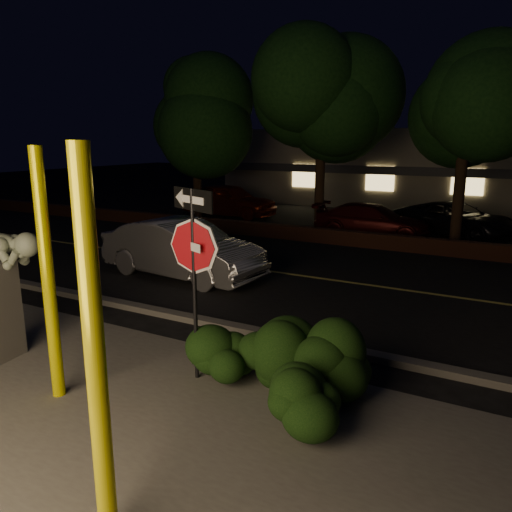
{
  "coord_description": "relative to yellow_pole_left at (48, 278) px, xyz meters",
  "views": [
    {
      "loc": [
        4.48,
        -4.62,
        3.52
      ],
      "look_at": [
        0.59,
        2.51,
        1.6
      ],
      "focal_mm": 35.0,
      "sensor_mm": 36.0,
      "label": 1
    }
  ],
  "objects": [
    {
      "name": "curb",
      "position": [
        0.99,
        3.26,
        -1.66
      ],
      "size": [
        80.0,
        0.25,
        0.12
      ],
      "primitive_type": "cube",
      "color": "#4C4944",
      "rests_on": "ground"
    },
    {
      "name": "signpost",
      "position": [
        1.4,
        1.35,
        0.31
      ],
      "size": [
        0.9,
        0.39,
        2.85
      ],
      "rotation": [
        0.0,
        0.0,
        -0.39
      ],
      "color": "black",
      "rests_on": "ground"
    },
    {
      "name": "silver_sedan",
      "position": [
        -2.21,
        5.83,
        -0.98
      ],
      "size": [
        4.63,
        2.0,
        1.48
      ],
      "primitive_type": "imported",
      "rotation": [
        0.0,
        0.0,
        1.47
      ],
      "color": "#B7B8BD",
      "rests_on": "ground"
    },
    {
      "name": "ground",
      "position": [
        0.99,
        10.36,
        -1.72
      ],
      "size": [
        90.0,
        90.0,
        0.0
      ],
      "primitive_type": "plane",
      "color": "black",
      "rests_on": "ground"
    },
    {
      "name": "yellow_pole_left",
      "position": [
        0.0,
        0.0,
        0.0
      ],
      "size": [
        0.17,
        0.17,
        3.44
      ],
      "primitive_type": "cylinder",
      "color": "#DBD200",
      "rests_on": "ground"
    },
    {
      "name": "hedge_far_right",
      "position": [
        3.17,
        0.89,
        -1.26
      ],
      "size": [
        1.52,
        1.25,
        0.91
      ],
      "primitive_type": "ellipsoid",
      "rotation": [
        0.0,
        0.0,
        -0.39
      ],
      "color": "black",
      "rests_on": "ground"
    },
    {
      "name": "building",
      "position": [
        0.99,
        25.35,
        0.28
      ],
      "size": [
        22.0,
        10.2,
        4.0
      ],
      "color": "slate",
      "rests_on": "ground"
    },
    {
      "name": "parked_car_dark",
      "position": [
        3.24,
        15.09,
        -1.1
      ],
      "size": [
        4.9,
        3.55,
        1.24
      ],
      "primitive_type": "imported",
      "rotation": [
        0.0,
        0.0,
        1.19
      ],
      "color": "black",
      "rests_on": "ground"
    },
    {
      "name": "parked_car_darkred",
      "position": [
        0.62,
        13.44,
        -1.11
      ],
      "size": [
        4.28,
        1.91,
        1.22
      ],
      "primitive_type": "imported",
      "rotation": [
        0.0,
        0.0,
        1.62
      ],
      "color": "#400B0C",
      "rests_on": "ground"
    },
    {
      "name": "patio",
      "position": [
        0.99,
        -0.64,
        -1.71
      ],
      "size": [
        14.0,
        6.0,
        0.02
      ],
      "primitive_type": "cube",
      "color": "#4C4944",
      "rests_on": "ground"
    },
    {
      "name": "lane_marking",
      "position": [
        0.99,
        7.36,
        -1.7
      ],
      "size": [
        80.0,
        0.12,
        0.0
      ],
      "primitive_type": "cube",
      "color": "#B4A648",
      "rests_on": "road"
    },
    {
      "name": "road",
      "position": [
        0.99,
        7.36,
        -1.71
      ],
      "size": [
        80.0,
        8.0,
        0.01
      ],
      "primitive_type": "cube",
      "color": "black",
      "rests_on": "ground"
    },
    {
      "name": "parking_lot",
      "position": [
        0.99,
        17.36,
        -1.71
      ],
      "size": [
        40.0,
        12.0,
        0.01
      ],
      "primitive_type": "cube",
      "color": "black",
      "rests_on": "ground"
    },
    {
      "name": "hedge_right",
      "position": [
        2.99,
        1.73,
        -1.13
      ],
      "size": [
        1.97,
        1.38,
        1.17
      ],
      "primitive_type": "ellipsoid",
      "rotation": [
        0.0,
        0.0,
        0.25
      ],
      "color": "black",
      "rests_on": "ground"
    },
    {
      "name": "tree_far_b",
      "position": [
        -1.51,
        13.56,
        4.33
      ],
      "size": [
        5.2,
        5.2,
        8.41
      ],
      "color": "black",
      "rests_on": "ground"
    },
    {
      "name": "hedge_center",
      "position": [
        2.03,
        1.54,
        -1.27
      ],
      "size": [
        1.76,
        0.87,
        0.9
      ],
      "primitive_type": "ellipsoid",
      "rotation": [
        0.0,
        0.0,
        0.03
      ],
      "color": "black",
      "rests_on": "ground"
    },
    {
      "name": "brick_wall",
      "position": [
        0.99,
        11.66,
        -1.47
      ],
      "size": [
        40.0,
        0.35,
        0.5
      ],
      "primitive_type": "cube",
      "color": "#492517",
      "rests_on": "ground"
    },
    {
      "name": "parked_car_red",
      "position": [
        -6.58,
        15.2,
        -0.96
      ],
      "size": [
        4.46,
        1.81,
        1.52
      ],
      "primitive_type": "imported",
      "rotation": [
        0.0,
        0.0,
        1.57
      ],
      "color": "maroon",
      "rests_on": "ground"
    },
    {
      "name": "tree_far_c",
      "position": [
        3.49,
        13.16,
        3.94
      ],
      "size": [
        4.8,
        4.8,
        7.84
      ],
      "color": "black",
      "rests_on": "ground"
    },
    {
      "name": "tree_far_a",
      "position": [
        -7.01,
        13.36,
        3.62
      ],
      "size": [
        4.6,
        4.6,
        7.43
      ],
      "color": "black",
      "rests_on": "ground"
    },
    {
      "name": "yellow_pole_right",
      "position": [
        2.47,
        -1.54,
        0.03
      ],
      "size": [
        0.18,
        0.18,
        3.51
      ],
      "primitive_type": "cylinder",
      "color": "yellow",
      "rests_on": "ground"
    }
  ]
}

